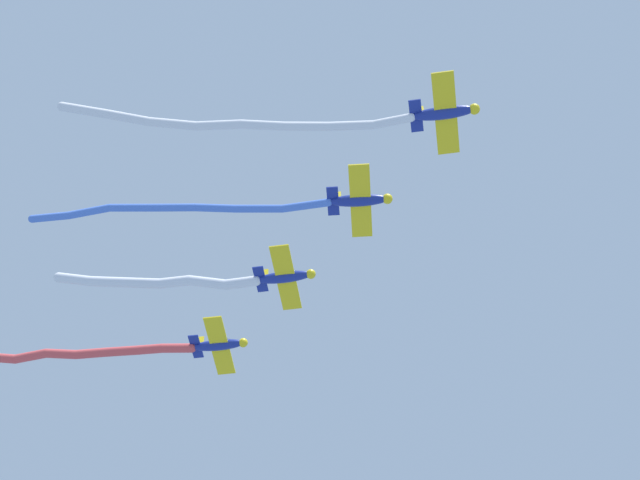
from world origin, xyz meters
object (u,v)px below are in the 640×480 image
airplane_left_wing (360,200)px  airplane_lead (445,113)px  airplane_slot (219,345)px  airplane_right_wing (285,277)px

airplane_left_wing → airplane_lead: bearing=-49.5°
airplane_lead → airplane_left_wing: bearing=135.1°
airplane_left_wing → airplane_slot: airplane_slot is taller
airplane_lead → airplane_right_wing: airplane_right_wing is taller
airplane_right_wing → airplane_slot: 9.69m
airplane_slot → airplane_left_wing: bearing=-45.8°
airplane_lead → airplane_right_wing: bearing=135.2°
airplane_right_wing → airplane_left_wing: bearing=-44.7°
airplane_right_wing → airplane_slot: bearing=135.3°
airplane_left_wing → airplane_right_wing: 9.68m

